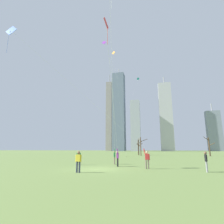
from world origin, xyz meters
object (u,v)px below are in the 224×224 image
kite_flyer_foreground_left_white (114,128)px  distant_kite_drifting_left_purple (108,52)px  distant_kite_high_overhead_orange (114,59)px  bare_tree_far_right_edge (139,147)px  distant_kite_drifting_right_teal (135,89)px  kite_flyer_midfield_right_blue (106,120)px  kite_flyer_midfield_center_red (117,147)px  bare_tree_rightmost (209,146)px  bystander_watching_nearby (206,161)px  bare_tree_leftmost (141,145)px  bystander_strolling_midfield (78,161)px  bystander_far_off_by_trees (79,157)px

kite_flyer_foreground_left_white → distant_kite_drifting_left_purple: 19.48m
distant_kite_high_overhead_orange → bare_tree_far_right_edge: bearing=65.1°
distant_kite_drifting_left_purple → distant_kite_drifting_right_teal: 18.27m
kite_flyer_midfield_right_blue → kite_flyer_midfield_center_red: size_ratio=1.43×
distant_kite_drifting_left_purple → bare_tree_rightmost: (21.60, 20.44, -17.67)m
kite_flyer_midfield_right_blue → distant_kite_drifting_left_purple: size_ratio=0.67×
bystander_watching_nearby → bare_tree_leftmost: 35.05m
bystander_strolling_midfield → kite_flyer_midfield_right_blue: bearing=65.0°
kite_flyer_foreground_left_white → bystander_watching_nearby: (8.54, -3.51, -3.23)m
bystander_watching_nearby → distant_kite_high_overhead_orange: 40.48m
bare_tree_far_right_edge → bystander_strolling_midfield: bearing=-91.6°
bare_tree_leftmost → bare_tree_rightmost: bearing=0.7°
kite_flyer_midfield_center_red → distant_kite_drifting_right_teal: size_ratio=0.48×
kite_flyer_midfield_right_blue → bare_tree_leftmost: bearing=88.7°
bystander_watching_nearby → distant_kite_drifting_right_teal: (-8.74, 31.77, 17.73)m
kite_flyer_midfield_right_blue → bystander_far_off_by_trees: size_ratio=9.42×
kite_flyer_foreground_left_white → bare_tree_leftmost: kite_flyer_foreground_left_white is taller
kite_flyer_midfield_right_blue → bystander_watching_nearby: (8.61, -0.26, -3.75)m
bystander_far_off_by_trees → distant_kite_high_overhead_orange: (-1.11, 24.40, 25.63)m
bare_tree_far_right_edge → bystander_watching_nearby: bearing=-77.2°
bystander_strolling_midfield → distant_kite_drifting_right_teal: bearing=87.9°
distant_kite_drifting_left_purple → bare_tree_far_right_edge: bearing=82.7°
kite_flyer_midfield_center_red → bare_tree_leftmost: (0.00, 32.36, 0.77)m
bystander_far_off_by_trees → bare_tree_far_right_edge: size_ratio=0.35×
kite_flyer_midfield_right_blue → bare_tree_leftmost: (0.79, 33.85, -1.87)m
bystander_strolling_midfield → kite_flyer_foreground_left_white: bearing=76.8°
bystander_watching_nearby → bare_tree_leftmost: bearing=102.9°
distant_kite_high_overhead_orange → bare_tree_rightmost: distant_kite_high_overhead_orange is taller
distant_kite_drifting_left_purple → bare_tree_leftmost: distant_kite_drifting_left_purple is taller
distant_kite_drifting_right_teal → distant_kite_high_overhead_orange: bearing=-144.5°
kite_flyer_foreground_left_white → bare_tree_far_right_edge: kite_flyer_foreground_left_white is taller
distant_kite_drifting_left_purple → bare_tree_leftmost: 27.07m
distant_kite_drifting_right_teal → bare_tree_rightmost: distant_kite_drifting_right_teal is taller
bare_tree_far_right_edge → bare_tree_leftmost: bare_tree_leftmost is taller
kite_flyer_midfield_center_red → kite_flyer_foreground_left_white: bearing=112.4°
bystander_strolling_midfield → bystander_far_off_by_trees: size_ratio=1.00×
bystander_watching_nearby → distant_kite_drifting_right_teal: 37.42m
kite_flyer_midfield_right_blue → bare_tree_rightmost: (18.15, 34.05, -2.07)m
kite_flyer_midfield_center_red → bare_tree_far_right_edge: (-1.04, 37.29, 0.49)m
kite_flyer_midfield_right_blue → distant_kite_high_overhead_orange: 35.77m
kite_flyer_foreground_left_white → bare_tree_rightmost: bearing=59.6°
kite_flyer_midfield_center_red → bare_tree_leftmost: 32.36m
kite_flyer_foreground_left_white → bystander_strolling_midfield: 7.17m
kite_flyer_foreground_left_white → distant_kite_high_overhead_orange: bearing=102.4°
distant_kite_drifting_right_teal → bare_tree_leftmost: size_ratio=4.37×
kite_flyer_midfield_center_red → bystander_watching_nearby: size_ratio=6.61×
distant_kite_drifting_right_teal → bare_tree_rightmost: size_ratio=4.48×
bare_tree_leftmost → bare_tree_rightmost: bare_tree_leftmost is taller
bystander_strolling_midfield → bare_tree_leftmost: bearing=86.6°
kite_flyer_foreground_left_white → bystander_watching_nearby: size_ratio=10.29×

